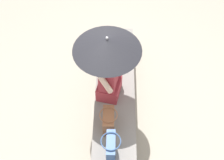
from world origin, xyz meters
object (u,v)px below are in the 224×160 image
object	(u,v)px
tote_bag_canvas	(115,50)
parasol	(107,45)
person_seated	(109,75)
shoulder_bag_spare	(111,148)
handbag_black	(109,120)

from	to	relation	value
tote_bag_canvas	parasol	bearing A→B (deg)	-7.34
person_seated	shoulder_bag_spare	distance (m)	0.91
handbag_black	tote_bag_canvas	xyz separation A→B (m)	(-1.14, 0.06, 0.03)
tote_bag_canvas	shoulder_bag_spare	xyz separation A→B (m)	(1.52, -0.02, 0.01)
handbag_black	shoulder_bag_spare	xyz separation A→B (m)	(0.38, 0.04, 0.04)
handbag_black	parasol	bearing A→B (deg)	-177.42
handbag_black	shoulder_bag_spare	size ratio (longest dim) A/B	0.83
person_seated	shoulder_bag_spare	xyz separation A→B (m)	(0.88, 0.04, -0.21)
handbag_black	shoulder_bag_spare	distance (m)	0.39
person_seated	parasol	distance (m)	0.53
tote_bag_canvas	person_seated	bearing A→B (deg)	-5.52
shoulder_bag_spare	tote_bag_canvas	bearing A→B (deg)	179.29
person_seated	parasol	xyz separation A→B (m)	(-0.02, -0.02, 0.53)
parasol	tote_bag_canvas	xyz separation A→B (m)	(-0.62, 0.08, -0.75)
parasol	tote_bag_canvas	distance (m)	0.98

